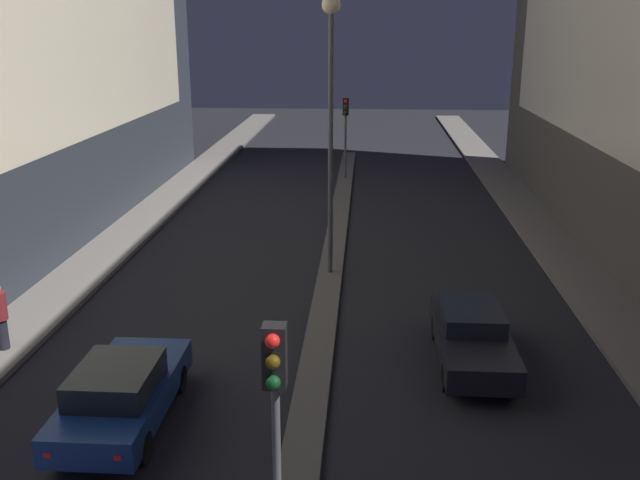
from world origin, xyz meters
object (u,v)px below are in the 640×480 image
Objects in this scene: traffic_light_near at (275,403)px; pedestrian_on_left_sidewalk at (0,315)px; street_lamp at (331,81)px; traffic_light_mid at (346,120)px; car_left_lane at (122,393)px; car_right_lane at (472,336)px.

pedestrian_on_left_sidewalk is at bearing 136.50° from traffic_light_near.
street_lamp reaches higher than pedestrian_on_left_sidewalk.
street_lamp is (0.00, -15.36, 3.19)m from traffic_light_mid.
traffic_light_mid is (0.00, 29.64, 0.00)m from traffic_light_near.
pedestrian_on_left_sidewalk reaches higher than car_left_lane.
traffic_light_mid is 2.42× the size of pedestrian_on_left_sidewalk.
traffic_light_mid is 25.49m from car_left_lane.
car_right_lane is at bearing 23.84° from car_left_lane.
traffic_light_mid is 23.50m from pedestrian_on_left_sidewalk.
traffic_light_mid reaches higher than car_left_lane.
street_lamp is 11.75m from pedestrian_on_left_sidewalk.
traffic_light_near is 0.95× the size of car_left_lane.
car_left_lane is at bearing -98.82° from traffic_light_mid.
traffic_light_mid is at bearing 90.00° from traffic_light_near.
street_lamp reaches higher than traffic_light_near.
car_left_lane is at bearing 130.38° from traffic_light_near.
pedestrian_on_left_sidewalk is (-8.10, 7.69, -2.20)m from traffic_light_near.
car_right_lane is (3.89, -6.26, -5.75)m from street_lamp.
car_left_lane is 5.25m from pedestrian_on_left_sidewalk.
car_left_lane is at bearing -36.47° from pedestrian_on_left_sidewalk.
car_right_lane is at bearing -58.16° from street_lamp.
traffic_light_mid is at bearing 90.00° from street_lamp.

